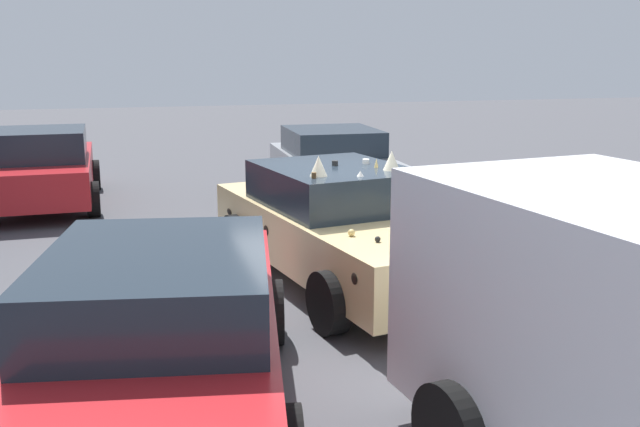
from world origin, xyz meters
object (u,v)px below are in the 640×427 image
at_px(parked_sedan_near_right, 165,329).
at_px(parked_sedan_near_left, 44,168).
at_px(art_car_decorated, 342,225).
at_px(parked_sedan_behind_left, 336,169).

distance_m(parked_sedan_near_right, parked_sedan_near_left, 8.89).
bearing_deg(parked_sedan_near_left, art_car_decorated, -146.71).
relative_size(parked_sedan_near_right, parked_sedan_near_left, 1.02).
bearing_deg(art_car_decorated, parked_sedan_near_left, -155.84).
relative_size(parked_sedan_near_left, parked_sedan_behind_left, 0.98).
bearing_deg(parked_sedan_behind_left, art_car_decorated, -14.08).
xyz_separation_m(parked_sedan_near_right, parked_sedan_near_left, (8.73, 1.68, -0.03)).
height_order(art_car_decorated, parked_sedan_near_left, art_car_decorated).
distance_m(art_car_decorated, parked_sedan_near_left, 7.05).
distance_m(parked_sedan_near_left, parked_sedan_behind_left, 5.43).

